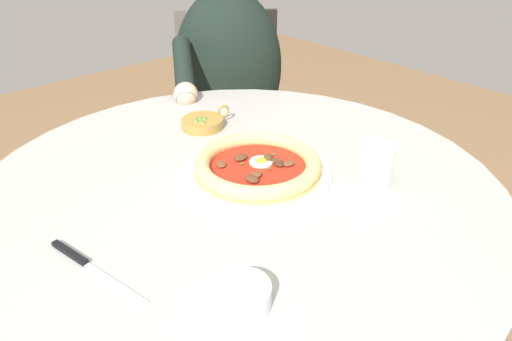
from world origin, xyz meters
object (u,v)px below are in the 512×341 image
Objects in this scene: diner_person at (230,120)px; olive_pan at (203,123)px; steak_knife at (83,262)px; cafe_chair_diner at (229,105)px; pizza_on_plate at (258,167)px; ramekin_capers at (243,295)px; water_glass at (376,167)px; dining_table at (239,242)px.

olive_pan is at bearing 134.01° from diner_person.
steak_knife is 1.18m from cafe_chair_diner.
pizza_on_plate reaches higher than steak_knife.
cafe_chair_diner is (0.98, -0.76, -0.22)m from ramekin_capers.
water_glass is 0.57m from steak_knife.
cafe_chair_diner reaches higher than ramekin_capers.
pizza_on_plate is at bearing 145.42° from cafe_chair_diner.
pizza_on_plate is 0.77m from diner_person.
pizza_on_plate is 3.66× the size of water_glass.
steak_knife is 0.53m from olive_pan.
water_glass is 0.07× the size of diner_person.
ramekin_capers is (-0.26, 0.21, 0.18)m from dining_table.
diner_person reaches higher than steak_knife.
cafe_chair_diner is at bearing -37.95° from diner_person.
dining_table is at bearing 81.66° from pizza_on_plate.
dining_table is at bearing 142.82° from diner_person.
water_glass is (-0.19, -0.20, 0.20)m from dining_table.
steak_knife is 2.82× the size of ramekin_capers.
diner_person is at bearing -37.18° from dining_table.
steak_knife is at bearing 94.70° from dining_table.
cafe_chair_diner is (0.72, -0.55, -0.04)m from dining_table.
cafe_chair_diner reaches higher than dining_table.
ramekin_capers is 1.26m from cafe_chair_diner.
steak_knife is 0.19× the size of diner_person.
olive_pan is 0.15× the size of cafe_chair_diner.
diner_person reaches higher than dining_table.
ramekin_capers is 0.61× the size of olive_pan.
steak_knife is at bearing 128.35° from diner_person.
steak_knife is (-0.03, 0.34, 0.16)m from dining_table.
cafe_chair_diner is at bearing -37.31° from dining_table.
cafe_chair_diner is (0.75, -0.89, -0.20)m from steak_knife.
ramekin_capers is at bearing 149.31° from olive_pan.
diner_person is (0.79, -0.25, -0.24)m from water_glass.
dining_table is 0.18m from pizza_on_plate.
diner_person is (0.61, -0.41, -0.22)m from pizza_on_plate.
dining_table is 0.33m from olive_pan.
water_glass is 1.00m from cafe_chair_diner.
olive_pan reaches higher than dining_table.
ramekin_capers is (-0.08, 0.41, -0.02)m from water_glass.
water_glass is 0.65× the size of olive_pan.
olive_pan is at bearing 135.85° from cafe_chair_diner.
steak_knife is at bearing 123.01° from olive_pan.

